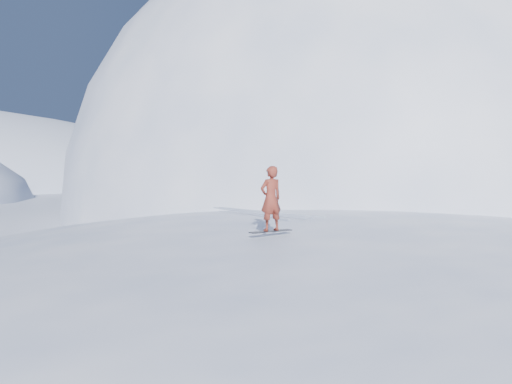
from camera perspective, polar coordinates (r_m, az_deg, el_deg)
ground at (r=15.67m, az=12.32°, el=-12.75°), size 400.00×400.00×0.00m
near_ridge at (r=18.59m, az=9.05°, el=-10.21°), size 36.00×28.00×4.80m
summit_peak at (r=49.32m, az=14.07°, el=-2.02°), size 60.00×56.00×56.00m
peak_shoulder at (r=37.51m, az=5.69°, el=-3.50°), size 28.00×24.00×18.00m
wind_bumps at (r=17.04m, az=6.35°, el=-11.40°), size 16.00×14.40×1.00m
snowboard at (r=13.24m, az=1.86°, el=-4.92°), size 1.37×0.38×0.02m
snowboarder at (r=13.14m, az=1.87°, el=-0.82°), size 0.72×0.51×1.87m
board_tracks at (r=18.85m, az=0.15°, el=-2.52°), size 2.31×5.97×0.04m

